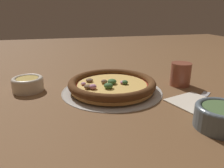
% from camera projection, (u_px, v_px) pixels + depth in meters
% --- Properties ---
extents(ground_plane, '(3.00, 3.00, 0.00)m').
position_uv_depth(ground_plane, '(112.00, 91.00, 0.74)').
color(ground_plane, brown).
extents(pizza_tray, '(0.34, 0.34, 0.01)m').
position_uv_depth(pizza_tray, '(112.00, 90.00, 0.74)').
color(pizza_tray, '#B7B2A8').
rests_on(pizza_tray, ground_plane).
extents(pizza, '(0.29, 0.29, 0.04)m').
position_uv_depth(pizza, '(112.00, 84.00, 0.73)').
color(pizza, tan).
rests_on(pizza, pizza_tray).
extents(bowl_near, '(0.10, 0.10, 0.05)m').
position_uv_depth(bowl_near, '(28.00, 83.00, 0.74)').
color(bowl_near, beige).
rests_on(bowl_near, ground_plane).
extents(bowl_far, '(0.12, 0.12, 0.06)m').
position_uv_depth(bowl_far, '(221.00, 116.00, 0.51)').
color(bowl_far, slate).
rests_on(bowl_far, ground_plane).
extents(drinking_cup, '(0.07, 0.07, 0.08)m').
position_uv_depth(drinking_cup, '(181.00, 75.00, 0.78)').
color(drinking_cup, brown).
rests_on(drinking_cup, ground_plane).
extents(napkin, '(0.16, 0.16, 0.01)m').
position_uv_depth(napkin, '(194.00, 102.00, 0.65)').
color(napkin, beige).
rests_on(napkin, ground_plane).
extents(fork, '(0.12, 0.13, 0.00)m').
position_uv_depth(fork, '(201.00, 98.00, 0.68)').
color(fork, '#B7B7BC').
rests_on(fork, ground_plane).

